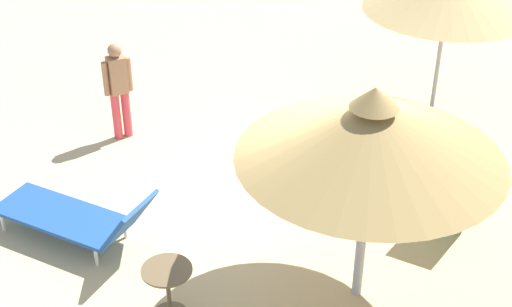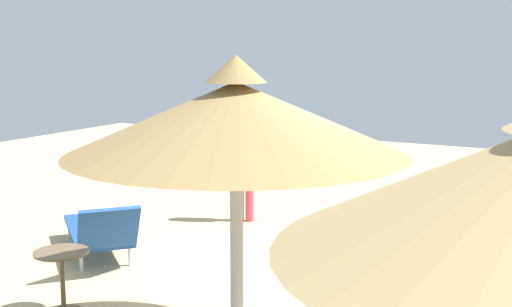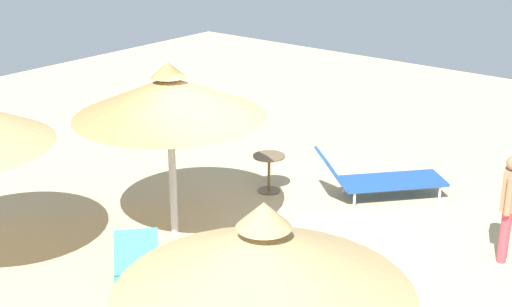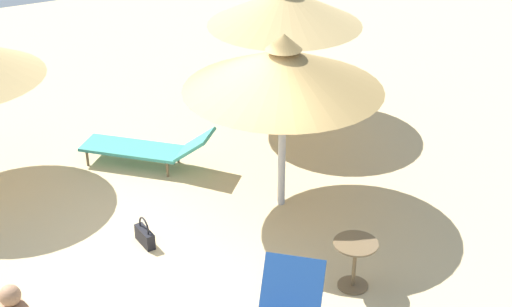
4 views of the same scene
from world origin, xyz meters
name	(u,v)px [view 1 (image 1 of 4)]	position (x,y,z in m)	size (l,w,h in m)	color
ground	(292,225)	(0.00, 0.00, -0.05)	(24.00, 24.00, 0.10)	tan
parasol_umbrella_front	(372,133)	(0.34, -1.46, 2.12)	(2.77, 2.77, 2.63)	#B2B2B7
lounge_chair_far_left	(462,182)	(2.29, -0.14, 0.34)	(1.88, 1.97, 0.71)	teal
lounge_chair_far_right	(79,217)	(-2.66, 0.26, 0.36)	(2.08, 1.94, 0.88)	#1E478C
person_standing_edge	(118,86)	(-1.93, 2.72, 0.87)	(0.44, 0.28, 1.55)	#D83F4C
handbag	(298,181)	(0.28, 0.68, 0.14)	(0.41, 0.16, 0.42)	black
side_table_round	(168,284)	(-1.79, -1.30, 0.45)	(0.55, 0.55, 0.66)	brown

